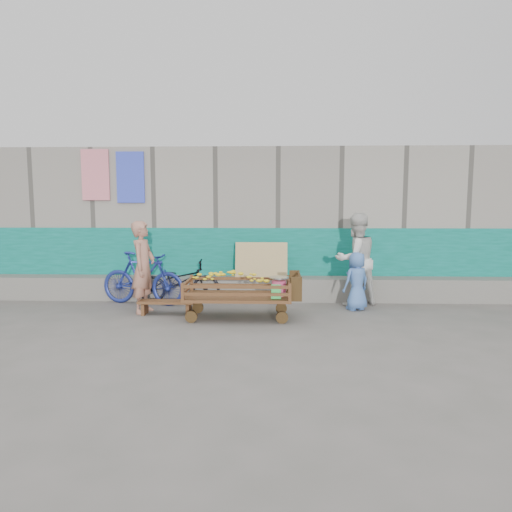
{
  "coord_description": "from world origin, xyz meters",
  "views": [
    {
      "loc": [
        0.51,
        -6.47,
        1.88
      ],
      "look_at": [
        0.23,
        1.2,
        1.0
      ],
      "focal_mm": 32.0,
      "sensor_mm": 36.0,
      "label": 1
    }
  ],
  "objects_px": {
    "vendor_man": "(143,267)",
    "child": "(357,281)",
    "bench": "(167,304)",
    "bicycle_blue": "(143,278)",
    "woman": "(356,260)",
    "bicycle_dark": "(179,281)",
    "banana_cart": "(236,285)"
  },
  "relations": [
    {
      "from": "child",
      "to": "bicycle_dark",
      "type": "height_order",
      "value": "child"
    },
    {
      "from": "child",
      "to": "woman",
      "type": "bearing_deg",
      "value": -125.91
    },
    {
      "from": "bench",
      "to": "vendor_man",
      "type": "height_order",
      "value": "vendor_man"
    },
    {
      "from": "bench",
      "to": "woman",
      "type": "distance_m",
      "value": 3.51
    },
    {
      "from": "bench",
      "to": "bicycle_blue",
      "type": "bearing_deg",
      "value": 129.52
    },
    {
      "from": "bicycle_dark",
      "to": "bicycle_blue",
      "type": "xyz_separation_m",
      "value": [
        -0.64,
        -0.2,
        0.09
      ]
    },
    {
      "from": "child",
      "to": "bicycle_blue",
      "type": "bearing_deg",
      "value": -33.51
    },
    {
      "from": "child",
      "to": "bicycle_dark",
      "type": "distance_m",
      "value": 3.31
    },
    {
      "from": "vendor_man",
      "to": "bicycle_blue",
      "type": "xyz_separation_m",
      "value": [
        -0.19,
        0.6,
        -0.3
      ]
    },
    {
      "from": "woman",
      "to": "bicycle_dark",
      "type": "relative_size",
      "value": 1.1
    },
    {
      "from": "vendor_man",
      "to": "woman",
      "type": "bearing_deg",
      "value": -72.27
    },
    {
      "from": "bench",
      "to": "woman",
      "type": "bearing_deg",
      "value": 14.08
    },
    {
      "from": "bicycle_dark",
      "to": "child",
      "type": "bearing_deg",
      "value": -102.81
    },
    {
      "from": "banana_cart",
      "to": "woman",
      "type": "bearing_deg",
      "value": 26.18
    },
    {
      "from": "bench",
      "to": "woman",
      "type": "xyz_separation_m",
      "value": [
        3.34,
        0.84,
        0.68
      ]
    },
    {
      "from": "bench",
      "to": "child",
      "type": "xyz_separation_m",
      "value": [
        3.3,
        0.46,
        0.34
      ]
    },
    {
      "from": "woman",
      "to": "child",
      "type": "distance_m",
      "value": 0.51
    },
    {
      "from": "bicycle_dark",
      "to": "bicycle_blue",
      "type": "distance_m",
      "value": 0.68
    },
    {
      "from": "bicycle_dark",
      "to": "woman",
      "type": "bearing_deg",
      "value": -96.28
    },
    {
      "from": "bench",
      "to": "bicycle_blue",
      "type": "distance_m",
      "value": 1.02
    },
    {
      "from": "vendor_man",
      "to": "child",
      "type": "relative_size",
      "value": 1.54
    },
    {
      "from": "vendor_man",
      "to": "child",
      "type": "height_order",
      "value": "vendor_man"
    },
    {
      "from": "vendor_man",
      "to": "bicycle_blue",
      "type": "relative_size",
      "value": 0.96
    },
    {
      "from": "banana_cart",
      "to": "child",
      "type": "relative_size",
      "value": 1.83
    },
    {
      "from": "woman",
      "to": "bench",
      "type": "bearing_deg",
      "value": -10.31
    },
    {
      "from": "bicycle_dark",
      "to": "bicycle_blue",
      "type": "bearing_deg",
      "value": 102.98
    },
    {
      "from": "bicycle_blue",
      "to": "bicycle_dark",
      "type": "bearing_deg",
      "value": -59.98
    },
    {
      "from": "woman",
      "to": "child",
      "type": "xyz_separation_m",
      "value": [
        -0.04,
        -0.38,
        -0.34
      ]
    },
    {
      "from": "woman",
      "to": "bicycle_dark",
      "type": "xyz_separation_m",
      "value": [
        -3.32,
        0.11,
        -0.45
      ]
    },
    {
      "from": "bench",
      "to": "woman",
      "type": "relative_size",
      "value": 0.56
    },
    {
      "from": "banana_cart",
      "to": "bicycle_blue",
      "type": "relative_size",
      "value": 1.15
    },
    {
      "from": "banana_cart",
      "to": "bench",
      "type": "bearing_deg",
      "value": 170.02
    }
  ]
}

